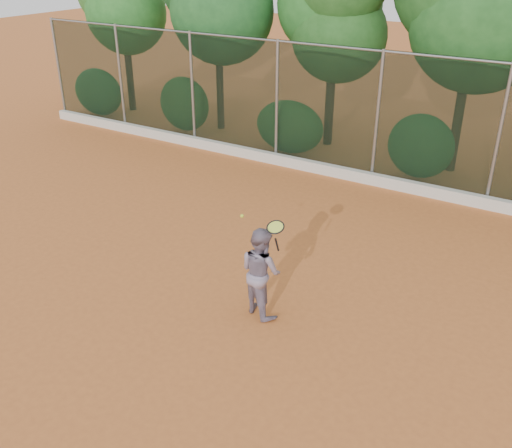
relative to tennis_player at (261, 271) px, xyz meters
The scene contains 7 objects.
ground 1.03m from the tennis_player, 158.64° to the right, with size 80.00×80.00×0.00m, color #C7692F.
concrete_curb 6.65m from the tennis_player, 94.98° to the left, with size 24.00×0.20×0.30m, color beige.
tennis_player is the anchor object (origin of this frame).
chainlink_fence 6.88m from the tennis_player, 94.85° to the left, with size 24.09×0.09×3.50m.
foliage_backdrop 9.52m from the tennis_player, 97.30° to the left, with size 23.70×3.63×7.55m.
tennis_racket 0.96m from the tennis_player, ahead, with size 0.32×0.31×0.57m.
tennis_ball_in_flight 1.11m from the tennis_player, 143.47° to the left, with size 0.07×0.07×0.07m.
Camera 1 is at (4.89, -6.94, 5.92)m, focal length 40.00 mm.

